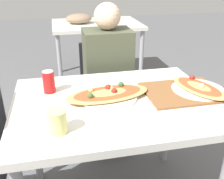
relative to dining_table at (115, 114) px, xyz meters
name	(u,v)px	position (x,y,z in m)	size (l,w,h in m)	color
dining_table	(115,114)	(0.00, 0.00, 0.00)	(1.07, 0.80, 0.76)	silver
chair_far_seated	(105,89)	(0.08, 0.73, -0.19)	(0.40, 0.40, 0.85)	black
person_seated	(108,71)	(0.08, 0.62, 0.02)	(0.35, 0.29, 1.18)	#2D2D38
pizza_main	(108,95)	(-0.03, 0.04, 0.11)	(0.48, 0.31, 0.06)	white
soda_can	(49,82)	(-0.34, 0.18, 0.15)	(0.07, 0.07, 0.12)	red
drink_glass	(57,121)	(-0.30, -0.23, 0.14)	(0.08, 0.08, 0.10)	#E0DB7F
serving_tray	(183,92)	(0.39, 0.01, 0.09)	(0.42, 0.33, 0.01)	brown
pizza_second	(198,88)	(0.48, 0.01, 0.10)	(0.30, 0.39, 0.06)	white
background_table	(93,28)	(0.20, 2.12, 0.03)	(1.10, 0.80, 0.88)	silver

